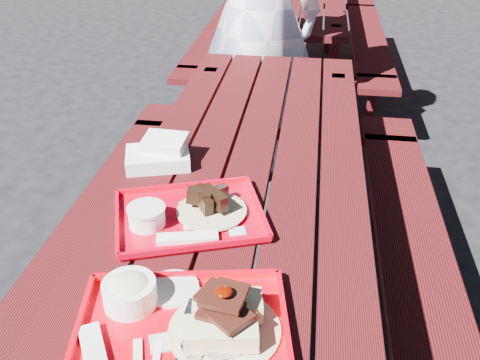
{
  "coord_description": "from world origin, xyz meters",
  "views": [
    {
      "loc": [
        0.19,
        -1.44,
        1.6
      ],
      "look_at": [
        0.0,
        -0.15,
        0.82
      ],
      "focal_mm": 40.0,
      "sensor_mm": 36.0,
      "label": 1
    }
  ],
  "objects": [
    {
      "name": "person",
      "position": [
        -0.13,
        1.43,
        0.95
      ],
      "size": [
        0.81,
        0.67,
        1.9
      ],
      "primitive_type": "imported",
      "rotation": [
        0.0,
        0.0,
        2.79
      ],
      "color": "#9EB0D2",
      "rests_on": "ground"
    },
    {
      "name": "white_cloth",
      "position": [
        -0.29,
        0.04,
        0.78
      ],
      "size": [
        0.24,
        0.2,
        0.08
      ],
      "color": "white",
      "rests_on": "picnic_table_near"
    },
    {
      "name": "picnic_table_near",
      "position": [
        -0.0,
        0.0,
        0.56
      ],
      "size": [
        1.41,
        2.4,
        0.75
      ],
      "color": "#4A0E10",
      "rests_on": "ground"
    },
    {
      "name": "picnic_table_far",
      "position": [
        -0.0,
        2.8,
        0.56
      ],
      "size": [
        1.41,
        2.4,
        0.75
      ],
      "color": "#4A0E10",
      "rests_on": "ground"
    },
    {
      "name": "far_tray",
      "position": [
        -0.13,
        -0.27,
        0.77
      ],
      "size": [
        0.48,
        0.42,
        0.07
      ],
      "color": "#C50017",
      "rests_on": "picnic_table_near"
    },
    {
      "name": "ground",
      "position": [
        0.0,
        0.0,
        0.0
      ],
      "size": [
        60.0,
        60.0,
        0.0
      ],
      "primitive_type": "plane",
      "color": "black",
      "rests_on": "ground"
    },
    {
      "name": "near_tray",
      "position": [
        -0.05,
        -0.66,
        0.78
      ],
      "size": [
        0.49,
        0.41,
        0.14
      ],
      "color": "red",
      "rests_on": "picnic_table_near"
    }
  ]
}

